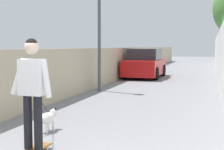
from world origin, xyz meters
name	(u,v)px	position (x,y,z in m)	size (l,w,h in m)	color
ground_plane	(169,79)	(14.00, 0.00, 0.00)	(80.00, 80.00, 0.00)	gray
wall_left	(110,65)	(12.00, 2.52, 0.80)	(48.00, 0.30, 1.60)	tan
fence_right	(223,57)	(12.00, -2.52, 1.22)	(48.00, 0.30, 2.44)	silver
lamp_post	(99,7)	(8.78, 1.97, 3.10)	(0.36, 0.36, 4.57)	#4C4C51
skateboard	(34,150)	(1.32, 0.54, 0.07)	(0.81, 0.24, 0.08)	brown
person_skateboarder	(32,85)	(1.32, 0.54, 1.08)	(0.24, 0.71, 1.70)	black
dog	(48,118)	(2.69, 0.99, 0.27)	(1.67, 0.58, 1.06)	white
car_near	(145,64)	(14.68, 1.37, 0.71)	(4.06, 1.80, 1.54)	#B71414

